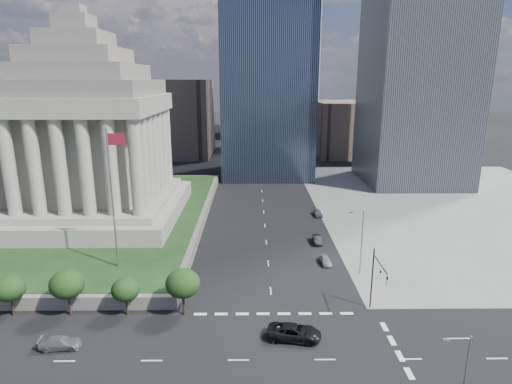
{
  "coord_description": "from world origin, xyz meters",
  "views": [
    {
      "loc": [
        -2.54,
        -33.37,
        28.23
      ],
      "look_at": [
        -2.08,
        14.95,
        15.42
      ],
      "focal_mm": 30.0,
      "sensor_mm": 36.0,
      "label": 1
    }
  ],
  "objects_px": {
    "flagpole": "(113,192)",
    "suv_grey": "(60,343)",
    "war_memorial": "(84,117)",
    "parked_sedan_near": "(325,260)",
    "parked_sedan_far": "(318,213)",
    "traffic_signal_ne": "(377,276)",
    "parked_sedan_mid": "(317,240)",
    "pickup_truck": "(294,332)",
    "street_lamp_north": "(361,239)"
  },
  "relations": [
    {
      "from": "street_lamp_north",
      "to": "parked_sedan_near",
      "type": "height_order",
      "value": "street_lamp_north"
    },
    {
      "from": "flagpole",
      "to": "parked_sedan_mid",
      "type": "height_order",
      "value": "flagpole"
    },
    {
      "from": "suv_grey",
      "to": "parked_sedan_near",
      "type": "relative_size",
      "value": 1.2
    },
    {
      "from": "pickup_truck",
      "to": "parked_sedan_mid",
      "type": "distance_m",
      "value": 29.62
    },
    {
      "from": "war_memorial",
      "to": "traffic_signal_ne",
      "type": "xyz_separation_m",
      "value": [
        46.5,
        -34.3,
        -16.15
      ]
    },
    {
      "from": "flagpole",
      "to": "suv_grey",
      "type": "xyz_separation_m",
      "value": [
        -1.5,
        -16.75,
        -12.47
      ]
    },
    {
      "from": "traffic_signal_ne",
      "to": "suv_grey",
      "type": "distance_m",
      "value": 36.69
    },
    {
      "from": "flagpole",
      "to": "parked_sedan_near",
      "type": "bearing_deg",
      "value": 8.84
    },
    {
      "from": "parked_sedan_near",
      "to": "parked_sedan_mid",
      "type": "bearing_deg",
      "value": 86.51
    },
    {
      "from": "parked_sedan_far",
      "to": "war_memorial",
      "type": "bearing_deg",
      "value": -175.57
    },
    {
      "from": "war_memorial",
      "to": "suv_grey",
      "type": "distance_m",
      "value": 46.96
    },
    {
      "from": "suv_grey",
      "to": "street_lamp_north",
      "type": "bearing_deg",
      "value": -68.97
    },
    {
      "from": "parked_sedan_mid",
      "to": "parked_sedan_far",
      "type": "distance_m",
      "value": 15.84
    },
    {
      "from": "traffic_signal_ne",
      "to": "war_memorial",
      "type": "bearing_deg",
      "value": 143.58
    },
    {
      "from": "traffic_signal_ne",
      "to": "street_lamp_north",
      "type": "xyz_separation_m",
      "value": [
        0.83,
        11.3,
        0.41
      ]
    },
    {
      "from": "flagpole",
      "to": "pickup_truck",
      "type": "distance_m",
      "value": 30.99
    },
    {
      "from": "parked_sedan_far",
      "to": "suv_grey",
      "type": "bearing_deg",
      "value": -129.18
    },
    {
      "from": "war_memorial",
      "to": "flagpole",
      "type": "height_order",
      "value": "war_memorial"
    },
    {
      "from": "street_lamp_north",
      "to": "suv_grey",
      "type": "xyz_separation_m",
      "value": [
        -36.65,
        -17.75,
        -5.02
      ]
    },
    {
      "from": "war_memorial",
      "to": "parked_sedan_far",
      "type": "distance_m",
      "value": 50.2
    },
    {
      "from": "traffic_signal_ne",
      "to": "parked_sedan_far",
      "type": "bearing_deg",
      "value": 91.55
    },
    {
      "from": "war_memorial",
      "to": "traffic_signal_ne",
      "type": "bearing_deg",
      "value": -36.42
    },
    {
      "from": "flagpole",
      "to": "parked_sedan_far",
      "type": "height_order",
      "value": "flagpole"
    },
    {
      "from": "war_memorial",
      "to": "parked_sedan_near",
      "type": "bearing_deg",
      "value": -24.07
    },
    {
      "from": "traffic_signal_ne",
      "to": "street_lamp_north",
      "type": "distance_m",
      "value": 11.34
    },
    {
      "from": "street_lamp_north",
      "to": "suv_grey",
      "type": "height_order",
      "value": "street_lamp_north"
    },
    {
      "from": "parked_sedan_near",
      "to": "parked_sedan_far",
      "type": "relative_size",
      "value": 0.94
    },
    {
      "from": "flagpole",
      "to": "street_lamp_north",
      "type": "height_order",
      "value": "flagpole"
    },
    {
      "from": "street_lamp_north",
      "to": "parked_sedan_far",
      "type": "height_order",
      "value": "street_lamp_north"
    },
    {
      "from": "suv_grey",
      "to": "parked_sedan_far",
      "type": "height_order",
      "value": "parked_sedan_far"
    },
    {
      "from": "traffic_signal_ne",
      "to": "suv_grey",
      "type": "xyz_separation_m",
      "value": [
        -35.83,
        -6.45,
        -4.6
      ]
    },
    {
      "from": "street_lamp_north",
      "to": "parked_sedan_near",
      "type": "bearing_deg",
      "value": 138.77
    },
    {
      "from": "war_memorial",
      "to": "flagpole",
      "type": "distance_m",
      "value": 28.16
    },
    {
      "from": "traffic_signal_ne",
      "to": "pickup_truck",
      "type": "height_order",
      "value": "traffic_signal_ne"
    },
    {
      "from": "pickup_truck",
      "to": "war_memorial",
      "type": "bearing_deg",
      "value": 51.47
    },
    {
      "from": "war_memorial",
      "to": "parked_sedan_far",
      "type": "relative_size",
      "value": 9.87
    },
    {
      "from": "war_memorial",
      "to": "parked_sedan_mid",
      "type": "xyz_separation_m",
      "value": [
        43.0,
        -10.49,
        -20.74
      ]
    },
    {
      "from": "traffic_signal_ne",
      "to": "parked_sedan_far",
      "type": "distance_m",
      "value": 39.74
    },
    {
      "from": "suv_grey",
      "to": "parked_sedan_mid",
      "type": "height_order",
      "value": "parked_sedan_mid"
    },
    {
      "from": "flagpole",
      "to": "parked_sedan_far",
      "type": "distance_m",
      "value": 45.95
    },
    {
      "from": "street_lamp_north",
      "to": "pickup_truck",
      "type": "bearing_deg",
      "value": -124.42
    },
    {
      "from": "pickup_truck",
      "to": "suv_grey",
      "type": "relative_size",
      "value": 1.36
    },
    {
      "from": "street_lamp_north",
      "to": "parked_sedan_mid",
      "type": "relative_size",
      "value": 2.5
    },
    {
      "from": "parked_sedan_far",
      "to": "street_lamp_north",
      "type": "bearing_deg",
      "value": -88.19
    },
    {
      "from": "parked_sedan_near",
      "to": "parked_sedan_far",
      "type": "distance_m",
      "value": 24.48
    },
    {
      "from": "war_memorial",
      "to": "flagpole",
      "type": "xyz_separation_m",
      "value": [
        12.17,
        -24.0,
        -8.29
      ]
    },
    {
      "from": "suv_grey",
      "to": "parked_sedan_near",
      "type": "bearing_deg",
      "value": -61.12
    },
    {
      "from": "traffic_signal_ne",
      "to": "street_lamp_north",
      "type": "height_order",
      "value": "street_lamp_north"
    },
    {
      "from": "flagpole",
      "to": "parked_sedan_mid",
      "type": "bearing_deg",
      "value": 23.66
    },
    {
      "from": "flagpole",
      "to": "suv_grey",
      "type": "distance_m",
      "value": 20.94
    }
  ]
}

